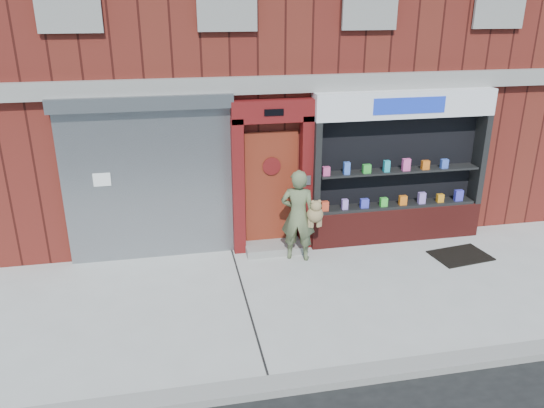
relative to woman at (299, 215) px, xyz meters
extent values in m
plane|color=#9E9E99|center=(0.35, -1.32, -0.87)|extent=(80.00, 80.00, 0.00)
cube|color=gray|center=(0.35, -3.47, -0.81)|extent=(60.00, 0.30, 0.12)
cube|color=#561913|center=(0.35, 4.68, 3.13)|extent=(12.00, 8.00, 8.00)
cube|color=gray|center=(0.35, 0.60, 2.28)|extent=(12.00, 0.16, 0.30)
cube|color=gray|center=(-2.65, 0.62, 0.53)|extent=(3.00, 0.10, 2.80)
cube|color=slate|center=(-2.65, 0.56, 2.05)|extent=(3.10, 0.30, 0.24)
cube|color=white|center=(-3.45, 0.56, 0.73)|extent=(0.30, 0.01, 0.24)
cube|color=#5C0F10|center=(-1.05, 0.54, 0.43)|extent=(0.22, 0.28, 2.60)
cube|color=#5C0F10|center=(0.25, 0.54, 0.43)|extent=(0.22, 0.28, 2.60)
cube|color=#5C0F10|center=(-0.40, 0.54, 1.83)|extent=(1.50, 0.28, 0.40)
cube|color=black|center=(-0.40, 0.39, 1.83)|extent=(0.35, 0.01, 0.12)
cube|color=maroon|center=(-0.40, 0.65, 0.33)|extent=(1.00, 0.06, 2.20)
cylinder|color=black|center=(-0.40, 0.61, 0.78)|extent=(0.28, 0.02, 0.28)
cylinder|color=#5C0F10|center=(-0.40, 0.60, 0.78)|extent=(0.34, 0.02, 0.34)
cube|color=gray|center=(-0.40, 0.38, -0.80)|extent=(1.10, 0.55, 0.15)
cube|color=slate|center=(0.25, 0.39, 0.53)|extent=(0.10, 0.02, 0.18)
cube|color=#5C1915|center=(2.10, 0.48, -0.52)|extent=(3.50, 0.40, 0.70)
cube|color=black|center=(0.41, 0.48, 0.73)|extent=(0.12, 0.40, 1.80)
cube|color=black|center=(3.79, 0.48, 0.73)|extent=(0.12, 0.40, 1.80)
cube|color=black|center=(2.10, 0.67, 0.73)|extent=(3.30, 0.03, 1.80)
cube|color=black|center=(2.10, 0.48, -0.14)|extent=(3.20, 0.36, 0.06)
cube|color=black|center=(2.10, 0.48, 0.58)|extent=(3.20, 0.36, 0.04)
cube|color=white|center=(2.10, 0.48, 1.88)|extent=(3.50, 0.40, 0.50)
cube|color=#1834BB|center=(2.10, 0.28, 1.88)|extent=(1.40, 0.01, 0.30)
cube|color=#E24827|center=(0.60, 0.40, -0.02)|extent=(0.14, 0.09, 0.19)
cube|color=#A67ADC|center=(1.00, 0.40, -0.01)|extent=(0.11, 0.09, 0.20)
cube|color=#3B40C9|center=(1.40, 0.40, -0.02)|extent=(0.16, 0.09, 0.18)
cube|color=green|center=(1.80, 0.40, -0.03)|extent=(0.14, 0.09, 0.17)
cube|color=orange|center=(2.20, 0.40, -0.02)|extent=(0.15, 0.09, 0.19)
cube|color=#9877D6|center=(2.60, 0.40, 0.00)|extent=(0.14, 0.09, 0.23)
cube|color=orange|center=(3.00, 0.40, -0.03)|extent=(0.13, 0.09, 0.16)
cube|color=#3B3AC6|center=(3.40, 0.40, 0.00)|extent=(0.16, 0.09, 0.22)
cube|color=#D34684|center=(0.60, 0.40, 0.68)|extent=(0.13, 0.09, 0.17)
cube|color=#3F69D7|center=(1.00, 0.40, 0.71)|extent=(0.11, 0.09, 0.24)
cube|color=green|center=(1.40, 0.40, 0.68)|extent=(0.15, 0.09, 0.17)
cube|color=teal|center=(1.80, 0.40, 0.71)|extent=(0.11, 0.09, 0.22)
cube|color=#E84D9D|center=(2.20, 0.40, 0.71)|extent=(0.15, 0.09, 0.23)
cube|color=orange|center=(2.60, 0.40, 0.68)|extent=(0.14, 0.09, 0.17)
cube|color=blue|center=(3.00, 0.40, 0.69)|extent=(0.14, 0.09, 0.18)
imported|color=#596442|center=(-0.02, 0.01, -0.01)|extent=(0.74, 0.62, 1.74)
sphere|color=olive|center=(0.27, -0.10, 0.04)|extent=(0.30, 0.30, 0.30)
sphere|color=olive|center=(0.27, -0.15, 0.22)|extent=(0.20, 0.20, 0.20)
sphere|color=olive|center=(0.21, -0.15, 0.30)|extent=(0.07, 0.07, 0.07)
sphere|color=olive|center=(0.33, -0.15, 0.30)|extent=(0.07, 0.07, 0.07)
cylinder|color=olive|center=(0.17, -0.10, -0.11)|extent=(0.07, 0.07, 0.18)
cylinder|color=olive|center=(0.37, -0.10, -0.11)|extent=(0.07, 0.07, 0.18)
cylinder|color=olive|center=(0.21, -0.12, -0.11)|extent=(0.07, 0.07, 0.18)
cylinder|color=olive|center=(0.33, -0.12, -0.11)|extent=(0.07, 0.07, 0.18)
cube|color=black|center=(3.04, -0.52, -0.86)|extent=(1.13, 0.87, 0.03)
camera|label=1|loc=(-2.24, -8.68, 3.67)|focal=35.00mm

